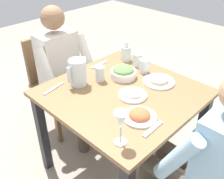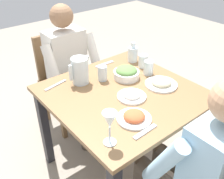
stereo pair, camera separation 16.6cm
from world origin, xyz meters
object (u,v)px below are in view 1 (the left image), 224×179
diner_far (203,154)px  plate_rice_curry (140,115)px  water_glass_far_right (144,66)px  water_pitcher (78,72)px  chair_near (53,78)px  diner_near (65,71)px  water_glass_near_right (137,60)px  dining_table (122,105)px  plate_yoghurt (133,94)px  plate_beans (159,80)px  salad_bowl (123,72)px  wine_glass (121,121)px  water_glass_by_pitcher (100,74)px  oil_carafe (126,54)px

diner_far → plate_rice_curry: (0.08, -0.38, 0.10)m
water_glass_far_right → water_pitcher: bearing=-25.1°
chair_near → diner_near: diner_near is taller
water_glass_near_right → chair_near: bearing=-60.8°
dining_table → plate_yoghurt: (-0.00, 0.09, 0.13)m
plate_beans → diner_far: bearing=58.6°
water_pitcher → plate_yoghurt: (-0.16, 0.37, -0.08)m
dining_table → plate_rice_curry: plate_rice_curry is taller
plate_rice_curry → water_glass_far_right: (-0.46, -0.33, 0.03)m
diner_near → water_glass_far_right: size_ratio=11.10×
water_glass_near_right → dining_table: bearing=25.6°
water_glass_far_right → water_glass_near_right: 0.12m
salad_bowl → water_glass_far_right: 0.18m
chair_near → plate_beans: bearing=106.3°
chair_near → water_glass_far_right: size_ratio=8.33×
wine_glass → plate_beans: bearing=-161.2°
plate_beans → water_glass_far_right: (-0.05, -0.17, 0.04)m
diner_near → water_pitcher: size_ratio=6.22×
water_glass_by_pitcher → water_glass_near_right: bearing=174.0°
diner_near → oil_carafe: size_ratio=7.18×
water_pitcher → plate_beans: size_ratio=0.83×
diner_near → plate_yoghurt: (-0.02, 0.73, 0.10)m
water_glass_near_right → water_pitcher: bearing=-12.0°
plate_beans → water_glass_by_pitcher: (0.28, -0.32, 0.04)m
diner_near → plate_beans: 0.81m
plate_yoghurt → water_glass_near_right: water_glass_near_right is taller
plate_yoghurt → oil_carafe: 0.54m
water_pitcher → wine_glass: 0.65m
diner_near → wine_glass: bearing=69.6°
wine_glass → plate_yoghurt: bearing=-147.7°
dining_table → water_glass_far_right: 0.36m
wine_glass → water_glass_far_right: bearing=-150.2°
water_glass_by_pitcher → water_glass_far_right: size_ratio=1.06×
wine_glass → oil_carafe: bearing=-139.8°
diner_near → plate_beans: bearing=110.4°
plate_yoghurt → plate_rice_curry: (0.15, 0.18, 0.00)m
plate_yoghurt → oil_carafe: size_ratio=1.17×
water_pitcher → oil_carafe: 0.53m
diner_near → diner_far: bearing=87.9°
plate_beans → wine_glass: wine_glass is taller
chair_near → diner_near: (-0.00, 0.20, 0.15)m
chair_near → plate_beans: (-0.28, 0.96, 0.25)m
salad_bowl → oil_carafe: oil_carafe is taller
plate_yoghurt → plate_rice_curry: size_ratio=0.94×
dining_table → wine_glass: wine_glass is taller
dining_table → plate_rice_curry: (0.15, 0.27, 0.13)m
diner_near → plate_yoghurt: diner_near is taller
water_glass_far_right → wine_glass: size_ratio=0.54×
plate_beans → water_glass_by_pitcher: bearing=-49.4°
salad_bowl → plate_beans: size_ratio=0.84×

